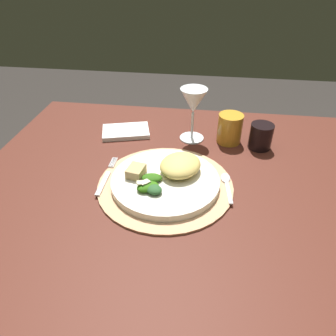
{
  "coord_description": "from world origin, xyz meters",
  "views": [
    {
      "loc": [
        0.04,
        -0.63,
        1.25
      ],
      "look_at": [
        -0.05,
        0.03,
        0.77
      ],
      "focal_mm": 33.23,
      "sensor_mm": 36.0,
      "label": 1
    }
  ],
  "objects_px": {
    "dinner_plate": "(165,181)",
    "fork": "(106,177)",
    "napkin": "(126,131)",
    "dark_tumbler": "(261,136)",
    "amber_tumbler": "(230,128)",
    "dining_table": "(185,226)",
    "spoon": "(226,183)",
    "wine_glass": "(193,103)"
  },
  "relations": [
    {
      "from": "napkin",
      "to": "dining_table",
      "type": "bearing_deg",
      "value": -46.36
    },
    {
      "from": "wine_glass",
      "to": "dinner_plate",
      "type": "bearing_deg",
      "value": -101.16
    },
    {
      "from": "dinner_plate",
      "to": "wine_glass",
      "type": "relative_size",
      "value": 1.66
    },
    {
      "from": "wine_glass",
      "to": "dark_tumbler",
      "type": "height_order",
      "value": "wine_glass"
    },
    {
      "from": "napkin",
      "to": "dark_tumbler",
      "type": "height_order",
      "value": "dark_tumbler"
    },
    {
      "from": "fork",
      "to": "dinner_plate",
      "type": "bearing_deg",
      "value": -1.02
    },
    {
      "from": "spoon",
      "to": "amber_tumbler",
      "type": "relative_size",
      "value": 1.35
    },
    {
      "from": "dining_table",
      "to": "fork",
      "type": "xyz_separation_m",
      "value": [
        -0.21,
        -0.02,
        0.17
      ]
    },
    {
      "from": "dining_table",
      "to": "napkin",
      "type": "height_order",
      "value": "napkin"
    },
    {
      "from": "spoon",
      "to": "amber_tumbler",
      "type": "height_order",
      "value": "amber_tumbler"
    },
    {
      "from": "fork",
      "to": "napkin",
      "type": "xyz_separation_m",
      "value": [
        -0.01,
        0.25,
        -0.0
      ]
    },
    {
      "from": "dining_table",
      "to": "amber_tumbler",
      "type": "bearing_deg",
      "value": 64.16
    },
    {
      "from": "spoon",
      "to": "napkin",
      "type": "xyz_separation_m",
      "value": [
        -0.32,
        0.23,
        -0.0
      ]
    },
    {
      "from": "dinner_plate",
      "to": "napkin",
      "type": "relative_size",
      "value": 1.84
    },
    {
      "from": "fork",
      "to": "spoon",
      "type": "bearing_deg",
      "value": 3.62
    },
    {
      "from": "spoon",
      "to": "dark_tumbler",
      "type": "bearing_deg",
      "value": 63.23
    },
    {
      "from": "wine_glass",
      "to": "amber_tumbler",
      "type": "xyz_separation_m",
      "value": [
        0.11,
        -0.0,
        -0.08
      ]
    },
    {
      "from": "wine_glass",
      "to": "amber_tumbler",
      "type": "bearing_deg",
      "value": -1.1
    },
    {
      "from": "amber_tumbler",
      "to": "dinner_plate",
      "type": "bearing_deg",
      "value": -123.66
    },
    {
      "from": "fork",
      "to": "dark_tumbler",
      "type": "bearing_deg",
      "value": 28.13
    },
    {
      "from": "fork",
      "to": "dark_tumbler",
      "type": "distance_m",
      "value": 0.47
    },
    {
      "from": "dining_table",
      "to": "amber_tumbler",
      "type": "height_order",
      "value": "amber_tumbler"
    },
    {
      "from": "napkin",
      "to": "wine_glass",
      "type": "relative_size",
      "value": 0.9
    },
    {
      "from": "amber_tumbler",
      "to": "dark_tumbler",
      "type": "xyz_separation_m",
      "value": [
        0.09,
        -0.02,
        -0.01
      ]
    },
    {
      "from": "dark_tumbler",
      "to": "amber_tumbler",
      "type": "bearing_deg",
      "value": 165.82
    },
    {
      "from": "dining_table",
      "to": "napkin",
      "type": "xyz_separation_m",
      "value": [
        -0.22,
        0.23,
        0.17
      ]
    },
    {
      "from": "fork",
      "to": "amber_tumbler",
      "type": "distance_m",
      "value": 0.4
    },
    {
      "from": "spoon",
      "to": "wine_glass",
      "type": "bearing_deg",
      "value": 114.96
    },
    {
      "from": "napkin",
      "to": "wine_glass",
      "type": "xyz_separation_m",
      "value": [
        0.22,
        -0.0,
        0.11
      ]
    },
    {
      "from": "dining_table",
      "to": "wine_glass",
      "type": "relative_size",
      "value": 6.94
    },
    {
      "from": "dark_tumbler",
      "to": "spoon",
      "type": "bearing_deg",
      "value": -116.77
    },
    {
      "from": "fork",
      "to": "wine_glass",
      "type": "bearing_deg",
      "value": 50.05
    },
    {
      "from": "dinner_plate",
      "to": "dark_tumbler",
      "type": "relative_size",
      "value": 3.58
    },
    {
      "from": "dinner_plate",
      "to": "spoon",
      "type": "bearing_deg",
      "value": 8.29
    },
    {
      "from": "dinner_plate",
      "to": "fork",
      "type": "relative_size",
      "value": 1.66
    },
    {
      "from": "fork",
      "to": "napkin",
      "type": "distance_m",
      "value": 0.25
    },
    {
      "from": "dining_table",
      "to": "dinner_plate",
      "type": "relative_size",
      "value": 4.18
    },
    {
      "from": "dinner_plate",
      "to": "spoon",
      "type": "relative_size",
      "value": 2.24
    },
    {
      "from": "dinner_plate",
      "to": "dining_table",
      "type": "bearing_deg",
      "value": 20.78
    },
    {
      "from": "fork",
      "to": "dining_table",
      "type": "bearing_deg",
      "value": 4.87
    },
    {
      "from": "spoon",
      "to": "wine_glass",
      "type": "distance_m",
      "value": 0.27
    },
    {
      "from": "dinner_plate",
      "to": "fork",
      "type": "distance_m",
      "value": 0.16
    }
  ]
}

